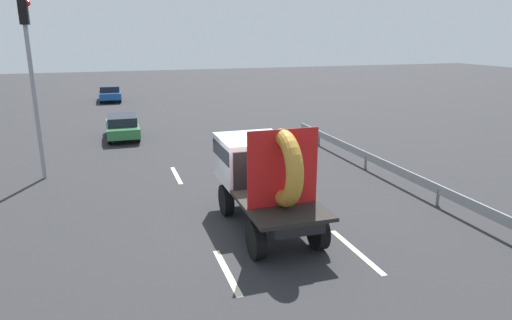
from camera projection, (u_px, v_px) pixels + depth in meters
The scene contains 10 objects.
ground_plane at pixel (252, 228), 13.29m from camera, with size 120.00×120.00×0.00m, color #28282B.
flatbed_truck at pixel (260, 169), 13.37m from camera, with size 2.02×4.90×3.18m.
distant_sedan at pixel (122, 126), 24.44m from camera, with size 1.63×3.81×1.24m.
traffic_light at pixel (31, 67), 16.69m from camera, with size 0.42×0.36×6.67m.
guardrail at pixel (398, 171), 16.94m from camera, with size 0.10×17.89×0.71m.
lane_dash_left_near at pixel (227, 272), 10.83m from camera, with size 2.28×0.16×0.01m, color beige.
lane_dash_left_far at pixel (176, 175), 18.18m from camera, with size 2.31×0.16×0.01m, color beige.
lane_dash_right_near at pixel (356, 251), 11.87m from camera, with size 2.63×0.16×0.01m, color beige.
lane_dash_right_far at pixel (256, 165), 19.62m from camera, with size 2.67×0.16×0.01m, color beige.
oncoming_car at pixel (110, 93), 37.90m from camera, with size 1.69×3.94×1.28m.
Camera 1 is at (-3.70, -11.70, 5.48)m, focal length 32.01 mm.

